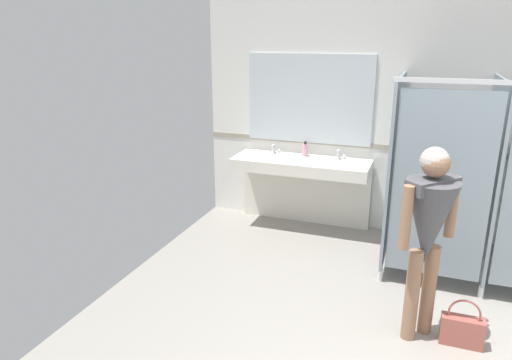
% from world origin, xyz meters
% --- Properties ---
extents(wall_back, '(5.89, 0.12, 2.91)m').
position_xyz_m(wall_back, '(0.00, 2.95, 1.45)').
color(wall_back, silver).
rests_on(wall_back, ground_plane).
extents(wall_back_tile_band, '(5.89, 0.01, 0.06)m').
position_xyz_m(wall_back_tile_band, '(0.00, 2.89, 1.05)').
color(wall_back_tile_band, '#9E937F').
rests_on(wall_back_tile_band, wall_back).
extents(vanity_counter, '(1.65, 0.59, 1.00)m').
position_xyz_m(vanity_counter, '(-1.64, 2.67, 0.66)').
color(vanity_counter, silver).
rests_on(vanity_counter, ground_plane).
extents(mirror_panel, '(1.55, 0.02, 1.07)m').
position_xyz_m(mirror_panel, '(-1.64, 2.88, 1.58)').
color(mirror_panel, silver).
rests_on(mirror_panel, wall_back).
extents(bathroom_stalls, '(1.89, 1.35, 1.98)m').
position_xyz_m(bathroom_stalls, '(0.37, 2.01, 1.04)').
color(bathroom_stalls, gray).
rests_on(bathroom_stalls, ground_plane).
extents(person_standing, '(0.57, 0.57, 1.56)m').
position_xyz_m(person_standing, '(-0.17, 0.78, 0.98)').
color(person_standing, '#8C664C').
rests_on(person_standing, ground_plane).
extents(handbag, '(0.32, 0.11, 0.40)m').
position_xyz_m(handbag, '(0.16, 0.76, 0.13)').
color(handbag, '#934C42').
rests_on(handbag, ground_plane).
extents(soap_dispenser, '(0.07, 0.07, 0.19)m').
position_xyz_m(soap_dispenser, '(-1.64, 2.75, 0.97)').
color(soap_dispenser, '#D899B2').
rests_on(soap_dispenser, vanity_counter).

